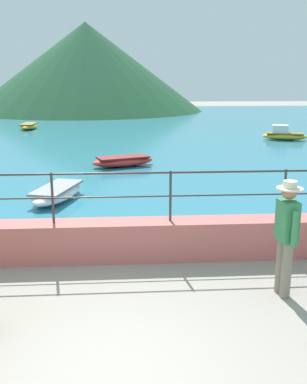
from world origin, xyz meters
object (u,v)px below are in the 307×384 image
object	(u,v)px
person_walking	(286,233)
boat_3	(29,126)
boat_2	(123,161)
boat_1	(57,193)
boat_0	(284,135)

from	to	relation	value
person_walking	boat_3	size ratio (longest dim) A/B	0.75
person_walking	boat_2	xyz separation A→B (m)	(-2.37, 9.96, -0.72)
person_walking	boat_1	distance (m)	6.85
boat_0	boat_1	size ratio (longest dim) A/B	1.00
boat_1	boat_3	bearing A→B (deg)	103.71
boat_1	boat_3	distance (m)	17.82
boat_1	boat_2	world-z (taller)	same
person_walking	boat_3	bearing A→B (deg)	110.10
person_walking	boat_0	xyz separation A→B (m)	(6.01, 16.67, -0.65)
boat_2	boat_3	xyz separation A→B (m)	(-5.95, 12.79, 0.00)
boat_0	boat_3	distance (m)	15.57
boat_0	boat_3	bearing A→B (deg)	157.03
person_walking	boat_2	bearing A→B (deg)	103.40
person_walking	boat_0	bearing A→B (deg)	70.17
boat_1	boat_3	size ratio (longest dim) A/B	1.06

